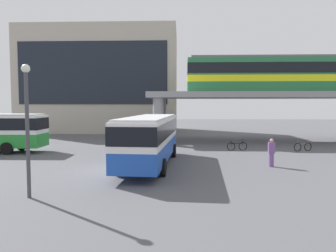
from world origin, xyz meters
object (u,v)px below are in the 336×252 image
at_px(bicycle_brown, 303,147).
at_px(bus_main, 150,135).
at_px(train, 275,74).
at_px(pedestrian_walking_across, 271,153).
at_px(station_building, 102,81).
at_px(bicycle_black, 237,146).

bearing_deg(bicycle_brown, bus_main, -150.56).
bearing_deg(bicycle_brown, train, 93.80).
bearing_deg(train, pedestrian_walking_across, -106.53).
distance_m(station_building, pedestrian_walking_across, 33.59).
bearing_deg(train, bus_main, -130.35).
xyz_separation_m(train, bus_main, (-12.08, -14.22, -5.28)).
relative_size(bus_main, bicycle_brown, 6.50).
distance_m(train, pedestrian_walking_across, 16.25).
bearing_deg(bus_main, bicycle_brown, 29.44).
bearing_deg(bicycle_black, bus_main, -133.75).
xyz_separation_m(bicycle_brown, bicycle_black, (-5.61, 0.17, 0.00)).
distance_m(bicycle_brown, pedestrian_walking_across, 8.60).
bearing_deg(pedestrian_walking_across, station_building, 122.54).
height_order(station_building, bus_main, station_building).
bearing_deg(station_building, pedestrian_walking_across, -57.46).
distance_m(bus_main, bicycle_black, 10.17).
relative_size(bicycle_brown, bicycle_black, 0.96).
relative_size(bicycle_black, pedestrian_walking_across, 0.99).
relative_size(train, pedestrian_walking_across, 10.36).
bearing_deg(pedestrian_walking_across, bicycle_black, 96.91).
bearing_deg(bus_main, station_building, 109.64).
relative_size(station_building, train, 1.20).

